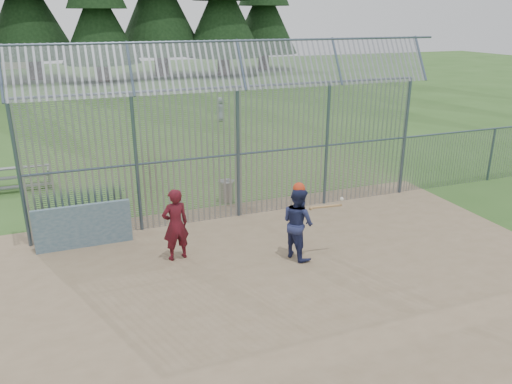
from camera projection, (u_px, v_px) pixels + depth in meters
name	position (u px, v px, depth m)	size (l,w,h in m)	color
ground	(284.00, 266.00, 12.53)	(120.00, 120.00, 0.00)	#2D511E
dirt_infield	(293.00, 274.00, 12.08)	(14.00, 10.00, 0.02)	#756047
dugout_wall	(83.00, 226.00, 13.32)	(2.50, 0.12, 1.20)	#38566B
batter	(298.00, 223.00, 12.65)	(0.92, 0.72, 1.89)	navy
onlooker	(175.00, 225.00, 12.55)	(0.69, 0.45, 1.89)	maroon
bg_kid_standing	(220.00, 109.00, 29.19)	(0.67, 0.44, 1.38)	slate
batting_gear	(303.00, 191.00, 12.38)	(1.30, 0.42, 0.72)	red
trash_can	(226.00, 191.00, 16.66)	(0.56, 0.56, 0.82)	gray
bleacher	(7.00, 179.00, 17.75)	(3.00, 0.95, 0.72)	gray
backstop_fence	(294.00, 138.00, 15.36)	(20.09, 0.81, 5.30)	#47566B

